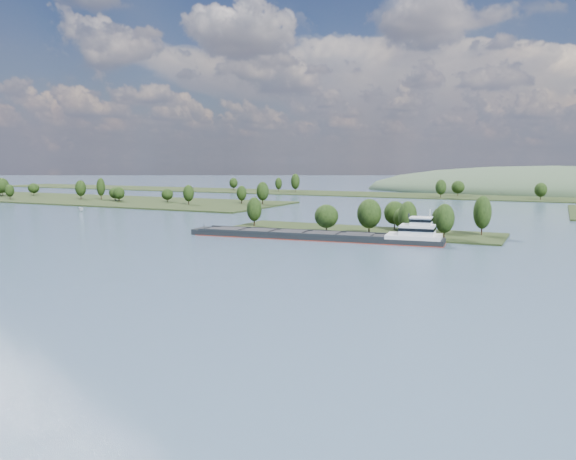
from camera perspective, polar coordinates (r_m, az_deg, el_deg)
The scene contains 7 objects.
ground at distance 153.54m, azimuth 0.38°, elevation -2.76°, with size 1800.00×1800.00×0.00m, color #3E566B.
tree_island at distance 205.25m, azimuth 8.95°, elevation 0.75°, with size 100.00×30.07×14.90m.
left_bank at distance 404.01m, azimuth -20.84°, elevation 3.03°, with size 300.00×80.00×15.79m.
back_shoreline at distance 420.91m, azimuth 18.18°, elevation 3.25°, with size 900.00×60.00×16.26m.
hill_west at distance 517.34m, azimuth 25.27°, elevation 3.50°, with size 320.00×160.00×44.00m, color #324530.
cargo_barge at distance 187.36m, azimuth 4.28°, elevation -0.53°, with size 87.47×19.79×11.75m.
motorboat at distance 309.81m, azimuth -20.29°, elevation 1.99°, with size 2.15×5.71×2.21m, color silver.
Camera 1 is at (64.92, -16.65, 26.22)m, focal length 35.00 mm.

